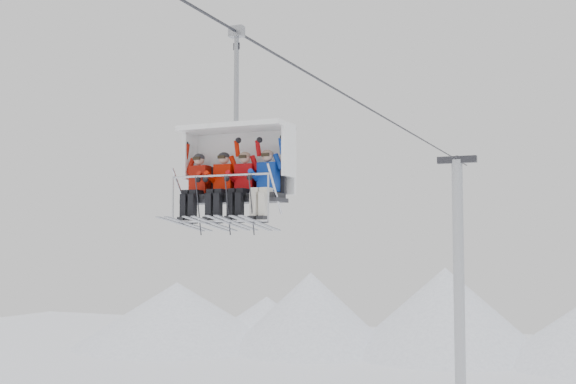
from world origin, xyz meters
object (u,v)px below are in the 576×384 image
at_px(lift_tower_right, 459,307).
at_px(skier_center_left, 222,185).
at_px(chairlift_carrier, 239,163).
at_px(skier_far_left, 197,186).
at_px(skier_far_right, 266,183).
at_px(skier_center_right, 243,184).

distance_m(lift_tower_right, skier_center_left, 25.20).
height_order(chairlift_carrier, skier_far_left, chairlift_carrier).
distance_m(chairlift_carrier, skier_far_left, 0.96).
relative_size(lift_tower_right, chairlift_carrier, 3.38).
height_order(chairlift_carrier, skier_far_right, chairlift_carrier).
bearing_deg(lift_tower_right, skier_center_left, -90.50).
relative_size(skier_center_right, skier_far_right, 1.00).
distance_m(skier_center_left, skier_far_right, 0.96).
relative_size(chairlift_carrier, skier_far_left, 2.36).
relative_size(skier_center_left, skier_far_right, 1.00).
distance_m(skier_far_left, skier_far_right, 1.53).
xyz_separation_m(skier_far_left, skier_far_right, (1.53, 0.00, 0.00)).
height_order(skier_center_left, skier_center_right, skier_center_left).
bearing_deg(skier_far_right, skier_center_left, 180.00).
distance_m(skier_center_left, skier_center_right, 0.47).
bearing_deg(skier_far_left, skier_far_right, 0.00).
xyz_separation_m(chairlift_carrier, skier_far_right, (0.74, -0.30, -0.46)).
xyz_separation_m(lift_tower_right, skier_far_left, (-0.79, -24.81, 4.41)).
xyz_separation_m(chairlift_carrier, skier_far_left, (-0.79, -0.30, -0.46)).
distance_m(skier_center_right, skier_far_right, 0.49).
relative_size(skier_far_left, skier_center_right, 1.00).
height_order(chairlift_carrier, skier_center_right, chairlift_carrier).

